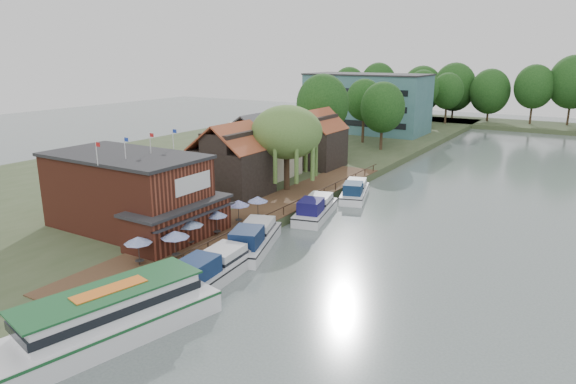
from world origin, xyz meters
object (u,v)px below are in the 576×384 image
Objects in this scene: umbrella_5 at (258,208)px; willow at (287,148)px; cottage_b at (259,145)px; umbrella_3 at (217,223)px; cottage_c at (317,138)px; pub at (142,194)px; hotel_block at (367,103)px; umbrella_1 at (176,245)px; cruiser_2 at (316,206)px; umbrella_0 at (139,251)px; umbrella_2 at (190,233)px; cruiser_0 at (213,265)px; swan at (132,307)px; cottage_a at (232,159)px; umbrella_4 at (239,212)px; cruiser_3 at (355,189)px; cruiser_1 at (253,236)px; tour_boat at (100,318)px.

willow is at bearing 107.84° from umbrella_5.
cottage_b reaches higher than umbrella_3.
pub is at bearing -90.00° from cottage_c.
umbrella_1 is (15.48, -74.56, -4.86)m from hotel_block.
umbrella_5 is (11.20, -16.49, -2.96)m from cottage_b.
umbrella_5 is 7.31m from cruiser_2.
cruiser_2 is at bearing 78.48° from umbrella_0.
umbrella_2 is at bearing -79.46° from cottage_c.
cottage_c is (4.00, 9.00, 0.00)m from cottage_b.
umbrella_5 is 0.23× the size of cruiser_2.
cruiser_0 reaches higher than swan.
umbrella_0 is (6.94, -21.06, -2.96)m from cottage_a.
umbrella_2 is at bearing -6.51° from pub.
pub reaches higher than umbrella_0.
pub is at bearing -135.04° from umbrella_4.
cottage_b is 4.04× the size of umbrella_5.
umbrella_0 is 0.23× the size of cruiser_0.
umbrella_1 is at bearing -114.11° from cruiser_3.
umbrella_2 is (0.52, 5.32, 0.00)m from umbrella_0.
umbrella_3 is 0.23× the size of cruiser_2.
umbrella_2 is at bearing -94.94° from umbrella_3.
cottage_a is 3.62× the size of umbrella_4.
umbrella_2 is at bearing 109.81° from umbrella_1.
cruiser_1 is (4.07, 9.79, -0.98)m from umbrella_0.
umbrella_0 is at bearing -72.25° from cottage_b.
umbrella_4 reaches higher than cruiser_1.
cottage_c is (8.00, -37.00, -1.90)m from hotel_block.
cottage_b reaches higher than swan.
hotel_block is at bearing 101.73° from umbrella_1.
umbrella_2 is 1.02× the size of umbrella_3.
umbrella_0 is 5.40× the size of swan.
pub is at bearing -83.57° from hotel_block.
hotel_block is at bearing 85.65° from cruiser_1.
umbrella_1 is at bearing -70.19° from umbrella_2.
umbrella_2 is 10.12m from swan.
umbrella_0 is 5.34m from umbrella_2.
umbrella_4 is 0.15× the size of tour_boat.
cottage_a is at bearing 108.25° from umbrella_0.
cottage_a is 11.94m from cruiser_2.
pub is 12.14m from cruiser_0.
pub is 0.79× the size of hotel_block.
hotel_block is at bearing 94.69° from cruiser_2.
hotel_block reaches higher than cottage_b.
pub is 20.36m from willow.
cruiser_1 reaches higher than swan.
hotel_block is 52.29m from willow.
umbrella_1 is at bearing 58.43° from umbrella_0.
umbrella_3 is 13.02m from cruiser_2.
umbrella_3 reaches higher than cruiser_1.
umbrella_4 is at bearing -127.34° from cruiser_2.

